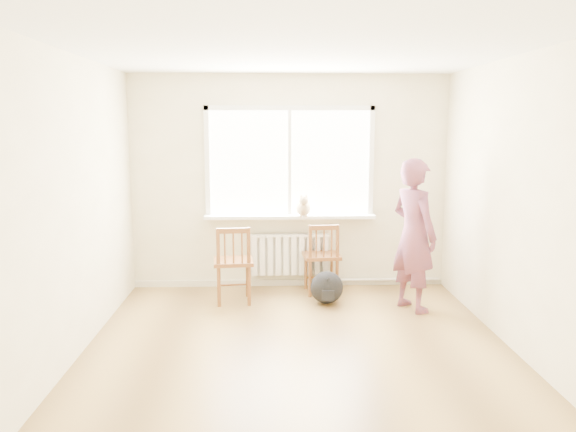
{
  "coord_description": "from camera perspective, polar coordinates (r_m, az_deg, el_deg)",
  "views": [
    {
      "loc": [
        -0.27,
        -4.84,
        2.08
      ],
      "look_at": [
        -0.06,
        1.2,
        1.09
      ],
      "focal_mm": 35.0,
      "sensor_mm": 36.0,
      "label": 1
    }
  ],
  "objects": [
    {
      "name": "window",
      "position": [
        7.08,
        0.16,
        5.92
      ],
      "size": [
        2.12,
        0.05,
        1.42
      ],
      "color": "white",
      "rests_on": "back_wall"
    },
    {
      "name": "person",
      "position": [
        6.42,
        12.66,
        -1.9
      ],
      "size": [
        0.66,
        0.75,
        1.72
      ],
      "primitive_type": "imported",
      "rotation": [
        0.0,
        0.0,
        2.06
      ],
      "color": "#C2405E",
      "rests_on": "floor"
    },
    {
      "name": "ceiling",
      "position": [
        4.89,
        1.23,
        16.6
      ],
      "size": [
        4.5,
        4.5,
        0.0
      ],
      "primitive_type": "plane",
      "rotation": [
        3.14,
        0.0,
        0.0
      ],
      "color": "white",
      "rests_on": "back_wall"
    },
    {
      "name": "baseboard",
      "position": [
        7.37,
        0.16,
        -6.77
      ],
      "size": [
        4.0,
        0.03,
        0.08
      ],
      "primitive_type": "cube",
      "color": "beige",
      "rests_on": "ground"
    },
    {
      "name": "floor",
      "position": [
        5.27,
        1.12,
        -13.93
      ],
      "size": [
        4.5,
        4.5,
        0.0
      ],
      "primitive_type": "plane",
      "color": "#A17D42",
      "rests_on": "ground"
    },
    {
      "name": "radiator",
      "position": [
        7.19,
        0.18,
        -3.88
      ],
      "size": [
        1.0,
        0.12,
        0.55
      ],
      "color": "white",
      "rests_on": "back_wall"
    },
    {
      "name": "cat",
      "position": [
        6.98,
        1.56,
        0.96
      ],
      "size": [
        0.19,
        0.43,
        0.29
      ],
      "rotation": [
        0.0,
        0.0,
        -0.01
      ],
      "color": "beige",
      "rests_on": "windowsill"
    },
    {
      "name": "chair_right",
      "position": [
        6.94,
        3.47,
        -4.31
      ],
      "size": [
        0.47,
        0.45,
        0.89
      ],
      "rotation": [
        0.0,
        0.0,
        3.23
      ],
      "color": "brown",
      "rests_on": "floor"
    },
    {
      "name": "backpack",
      "position": [
        6.63,
        3.96,
        -7.26
      ],
      "size": [
        0.47,
        0.41,
        0.38
      ],
      "primitive_type": "ellipsoid",
      "rotation": [
        0.0,
        0.0,
        0.39
      ],
      "color": "black",
      "rests_on": "floor"
    },
    {
      "name": "back_wall",
      "position": [
        7.13,
        0.16,
        3.43
      ],
      "size": [
        4.0,
        0.01,
        2.7
      ],
      "primitive_type": "cube",
      "color": "#EFE4BF",
      "rests_on": "ground"
    },
    {
      "name": "heating_pipe",
      "position": [
        7.46,
        9.86,
        -6.38
      ],
      "size": [
        1.4,
        0.04,
        0.04
      ],
      "primitive_type": "cylinder",
      "rotation": [
        0.0,
        1.57,
        0.0
      ],
      "color": "silver",
      "rests_on": "back_wall"
    },
    {
      "name": "windowsill",
      "position": [
        7.08,
        0.19,
        -0.05
      ],
      "size": [
        2.15,
        0.22,
        0.04
      ],
      "primitive_type": "cube",
      "color": "white",
      "rests_on": "back_wall"
    },
    {
      "name": "chair_left",
      "position": [
        6.6,
        -5.57,
        -4.91
      ],
      "size": [
        0.49,
        0.47,
        0.92
      ],
      "rotation": [
        0.0,
        0.0,
        3.23
      ],
      "color": "brown",
      "rests_on": "floor"
    }
  ]
}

